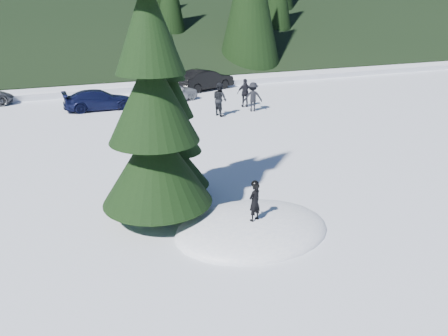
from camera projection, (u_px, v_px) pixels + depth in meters
name	position (u px, v px, depth m)	size (l,w,h in m)	color
ground	(252.00, 230.00, 12.36)	(200.00, 200.00, 0.00)	white
snow_mound	(252.00, 230.00, 12.36)	(4.48, 3.52, 0.96)	white
spruce_tall	(153.00, 109.00, 11.92)	(3.20, 3.20, 8.60)	black
spruce_short	(174.00, 135.00, 13.92)	(2.20, 2.20, 5.37)	black
child_skier	(255.00, 202.00, 11.72)	(0.40, 0.26, 1.09)	black
adult_0	(220.00, 99.00, 25.07)	(0.92, 0.72, 1.90)	black
adult_1	(245.00, 93.00, 27.25)	(1.03, 0.43, 1.76)	black
adult_2	(253.00, 97.00, 26.16)	(1.12, 0.64, 1.73)	black
car_3	(99.00, 100.00, 26.62)	(1.71, 4.20, 1.22)	#0E1233
car_4	(171.00, 92.00, 28.74)	(1.57, 3.91, 1.33)	#94979C
car_5	(205.00, 80.00, 32.91)	(1.63, 4.69, 1.54)	black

